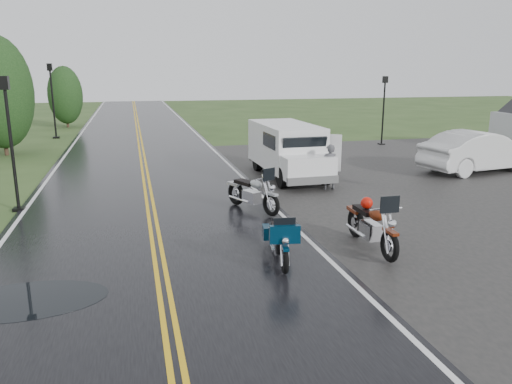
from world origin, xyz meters
TOP-DOWN VIEW (x-y plane):
  - ground at (0.00, 0.00)m, footprint 120.00×120.00m
  - road at (0.00, 10.00)m, footprint 8.00×100.00m
  - parking_pad at (11.00, 5.00)m, footprint 14.00×24.00m
  - motorcycle_red at (5.04, -1.44)m, footprint 0.95×2.53m
  - motorcycle_teal at (2.56, -1.49)m, footprint 1.06×2.15m
  - motorcycle_silver at (3.43, 2.67)m, footprint 1.79×2.53m
  - van_white at (4.85, 6.21)m, footprint 2.23×5.63m
  - person_at_van at (6.44, 5.61)m, footprint 0.63×0.44m
  - sedan_white at (13.87, 7.11)m, footprint 5.49×2.67m
  - lamp_post_near_left at (-4.01, 5.37)m, footprint 0.36×0.36m
  - lamp_post_far_left at (-5.15, 22.91)m, footprint 0.40×0.40m
  - lamp_post_far_right at (13.65, 15.28)m, footprint 0.34×0.34m
  - tree_left_mid at (-6.75, 16.68)m, footprint 3.27×3.27m
  - tree_left_far at (-5.13, 29.26)m, footprint 2.52×2.52m

SIDE VIEW (x-z plane):
  - ground at x=0.00m, z-range 0.00..0.00m
  - parking_pad at x=11.00m, z-range 0.00..0.03m
  - road at x=0.00m, z-range 0.00..0.04m
  - motorcycle_teal at x=2.56m, z-range 0.00..1.21m
  - motorcycle_silver at x=3.43m, z-range 0.00..1.41m
  - motorcycle_red at x=5.04m, z-range 0.00..1.49m
  - person_at_van at x=6.44m, z-range 0.00..1.65m
  - sedan_white at x=13.87m, z-range 0.00..1.73m
  - van_white at x=4.85m, z-range 0.00..2.19m
  - tree_left_far at x=-5.13m, z-range 0.00..3.88m
  - lamp_post_far_right at x=13.65m, z-range 0.00..3.96m
  - lamp_post_near_left at x=-4.01m, z-range 0.00..4.16m
  - lamp_post_far_left at x=-5.15m, z-range 0.00..4.70m
  - tree_left_mid at x=-6.75m, z-range 0.00..5.10m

